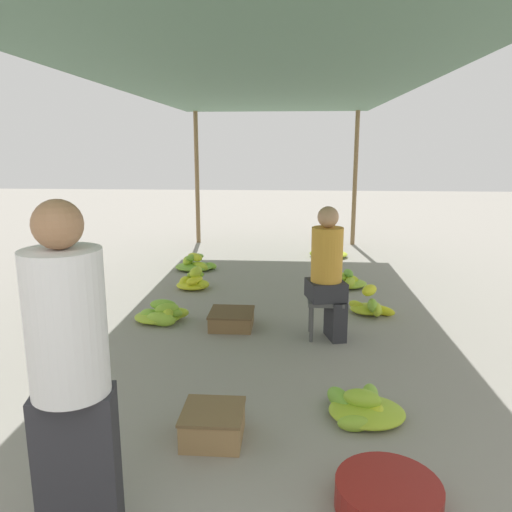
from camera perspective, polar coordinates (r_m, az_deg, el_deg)
canopy_post_back_left at (r=9.66m, az=-6.75°, el=8.79°), size 0.08×0.08×2.47m
canopy_post_back_right at (r=9.56m, az=11.26°, el=8.60°), size 0.08×0.08×2.47m
canopy_tarp at (r=5.59m, az=0.88°, el=19.16°), size 3.38×8.26×0.04m
vendor_foreground at (r=2.43m, az=-20.43°, el=-12.53°), size 0.41×0.41×1.63m
stool at (r=4.92m, az=7.93°, el=-5.70°), size 0.34×0.34×0.39m
vendor_seated at (r=4.82m, az=8.27°, el=-1.74°), size 0.41×0.41×1.29m
basin_black at (r=2.93m, az=14.86°, el=-24.99°), size 0.55×0.55×0.15m
banana_pile_left_0 at (r=6.62m, az=-7.15°, el=-2.88°), size 0.48×0.45×0.28m
banana_pile_left_1 at (r=5.45m, az=-10.69°, el=-6.56°), size 0.60×0.49×0.24m
banana_pile_left_2 at (r=7.62m, az=-6.93°, el=-0.92°), size 0.66×0.51×0.26m
banana_pile_right_0 at (r=3.68m, az=12.17°, el=-16.57°), size 0.55×0.50×0.20m
banana_pile_right_1 at (r=8.52m, az=8.01°, el=0.32°), size 0.68×0.59×0.18m
banana_pile_right_2 at (r=5.72m, az=12.97°, el=-5.59°), size 0.53×0.46×0.33m
banana_pile_right_3 at (r=6.74m, az=10.36°, el=-2.84°), size 0.51×0.53×0.24m
crate_near at (r=5.22m, az=-2.80°, el=-7.21°), size 0.45×0.45×0.17m
crate_mid at (r=3.37m, az=-4.93°, el=-18.62°), size 0.39×0.39×0.20m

